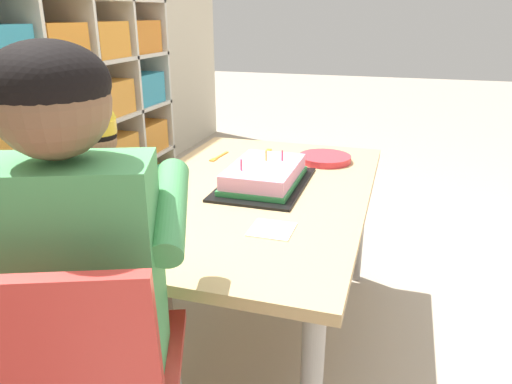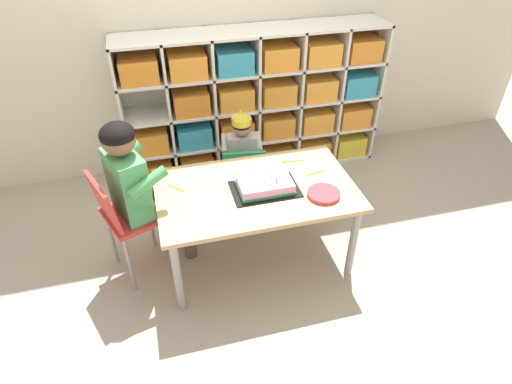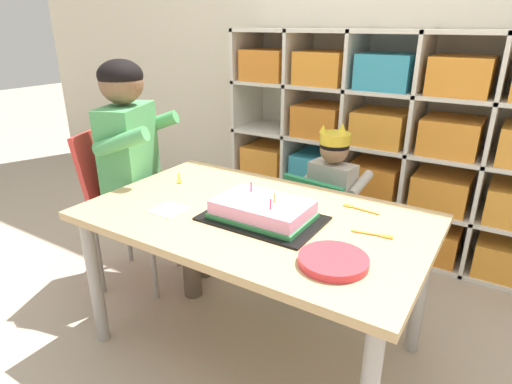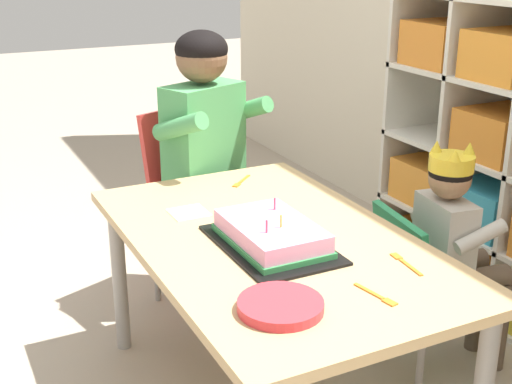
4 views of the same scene
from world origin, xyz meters
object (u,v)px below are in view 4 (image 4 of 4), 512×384
(activity_table, at_px, (272,258))
(classroom_chair_adult_side, at_px, (195,185))
(classroom_chair_blue, at_px, (423,280))
(paper_plate_stack, at_px, (280,306))
(fork_at_table_front_edge, at_px, (378,296))
(fork_beside_plate_stack, at_px, (405,263))
(birthday_cake_on_tray, at_px, (271,236))
(fork_by_napkin, at_px, (241,182))
(adult_helper_seated, at_px, (216,142))
(child_with_crown, at_px, (455,235))

(activity_table, bearing_deg, classroom_chair_adult_side, 174.39)
(classroom_chair_blue, bearing_deg, paper_plate_stack, 123.17)
(fork_at_table_front_edge, height_order, fork_beside_plate_stack, same)
(birthday_cake_on_tray, bearing_deg, fork_by_napkin, 163.65)
(classroom_chair_adult_side, height_order, paper_plate_stack, classroom_chair_adult_side)
(adult_helper_seated, distance_m, paper_plate_stack, 1.10)
(adult_helper_seated, xyz_separation_m, birthday_cake_on_tray, (0.74, -0.15, -0.06))
(classroom_chair_blue, bearing_deg, classroom_chair_adult_side, 36.55)
(activity_table, xyz_separation_m, child_with_crown, (0.06, 0.64, -0.03))
(activity_table, bearing_deg, fork_beside_plate_stack, 37.54)
(birthday_cake_on_tray, bearing_deg, child_with_crown, 89.28)
(fork_by_napkin, bearing_deg, child_with_crown, -88.29)
(classroom_chair_blue, bearing_deg, fork_at_table_front_edge, 136.78)
(classroom_chair_blue, relative_size, birthday_cake_on_tray, 1.42)
(activity_table, bearing_deg, classroom_chair_blue, 85.20)
(paper_plate_stack, bearing_deg, fork_beside_plate_stack, 99.73)
(activity_table, xyz_separation_m, classroom_chair_blue, (0.04, 0.53, -0.17))
(activity_table, relative_size, paper_plate_stack, 6.08)
(fork_at_table_front_edge, xyz_separation_m, fork_by_napkin, (-0.89, 0.06, 0.00))
(birthday_cake_on_tray, xyz_separation_m, fork_by_napkin, (-0.52, 0.15, -0.03))
(paper_plate_stack, bearing_deg, classroom_chair_adult_side, 167.81)
(classroom_chair_adult_side, relative_size, paper_plate_stack, 3.85)
(fork_beside_plate_stack, bearing_deg, classroom_chair_adult_side, -166.00)
(adult_helper_seated, xyz_separation_m, fork_by_napkin, (0.21, 0.00, -0.09))
(activity_table, relative_size, birthday_cake_on_tray, 2.97)
(child_with_crown, height_order, classroom_chair_adult_side, child_with_crown)
(child_with_crown, bearing_deg, fork_by_napkin, 52.24)
(birthday_cake_on_tray, xyz_separation_m, fork_beside_plate_stack, (0.25, 0.26, -0.03))
(classroom_chair_adult_side, distance_m, fork_at_table_front_edge, 1.22)
(child_with_crown, distance_m, fork_by_napkin, 0.74)
(classroom_chair_blue, height_order, fork_by_napkin, fork_by_napkin)
(classroom_chair_adult_side, height_order, adult_helper_seated, adult_helper_seated)
(activity_table, xyz_separation_m, birthday_cake_on_tray, (0.05, -0.03, 0.10))
(classroom_chair_adult_side, xyz_separation_m, adult_helper_seated, (0.11, 0.04, 0.20))
(fork_beside_plate_stack, bearing_deg, child_with_crown, 127.36)
(adult_helper_seated, bearing_deg, classroom_chair_adult_side, 90.00)
(classroom_chair_blue, xyz_separation_m, child_with_crown, (0.01, 0.10, 0.15))
(activity_table, bearing_deg, fork_by_napkin, 165.18)
(adult_helper_seated, height_order, fork_by_napkin, adult_helper_seated)
(birthday_cake_on_tray, bearing_deg, fork_at_table_front_edge, 13.88)
(classroom_chair_blue, height_order, birthday_cake_on_tray, birthday_cake_on_tray)
(classroom_chair_adult_side, relative_size, fork_by_napkin, 7.15)
(classroom_chair_blue, height_order, adult_helper_seated, adult_helper_seated)
(child_with_crown, relative_size, fork_by_napkin, 7.42)
(activity_table, xyz_separation_m, paper_plate_stack, (0.37, -0.17, 0.08))
(fork_at_table_front_edge, bearing_deg, activity_table, -1.62)
(birthday_cake_on_tray, height_order, fork_by_napkin, birthday_cake_on_tray)
(classroom_chair_blue, bearing_deg, adult_helper_seated, 37.55)
(child_with_crown, xyz_separation_m, paper_plate_stack, (0.32, -0.81, 0.11))
(activity_table, distance_m, fork_beside_plate_stack, 0.39)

